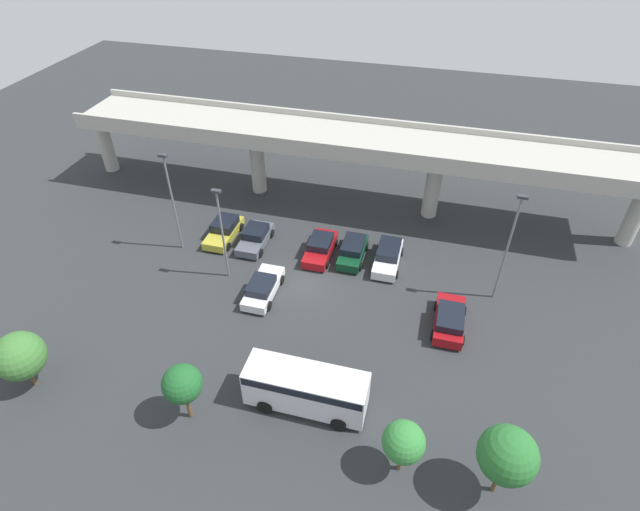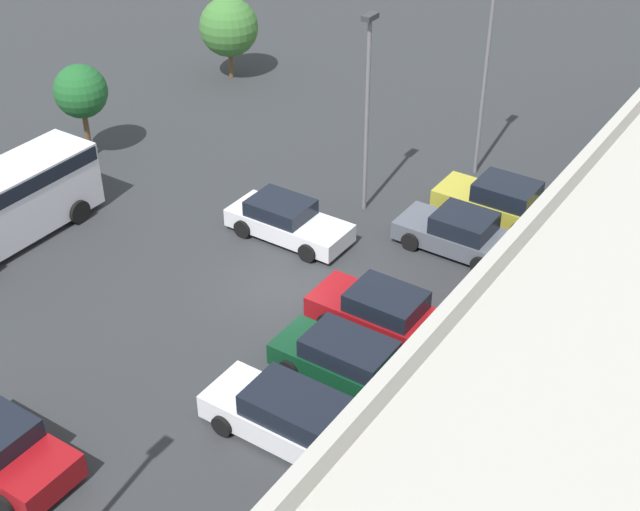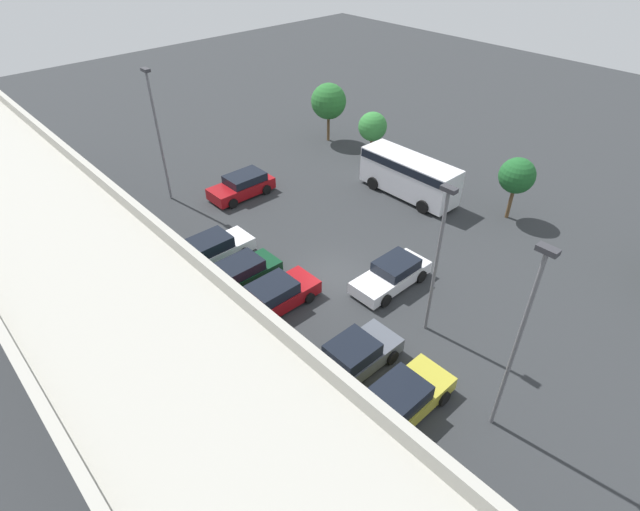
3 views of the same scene
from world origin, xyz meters
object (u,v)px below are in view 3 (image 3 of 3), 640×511
at_px(parked_car_5, 211,250).
at_px(tree_front_far_right, 329,101).
at_px(parked_car_6, 242,186).
at_px(lamp_post_mid_lot, 157,128).
at_px(parked_car_0, 402,399).
at_px(shuttle_bus, 409,174).
at_px(parked_car_4, 240,274).
at_px(lamp_post_by_overpass, 438,252).
at_px(parked_car_3, 275,296).
at_px(tree_front_centre, 517,176).
at_px(tree_front_right, 373,127).
at_px(parked_car_2, 392,274).
at_px(parked_car_1, 355,356).
at_px(lamp_post_near_aisle, 520,333).

bearing_deg(parked_car_5, tree_front_far_right, 25.79).
xyz_separation_m(parked_car_6, lamp_post_mid_lot, (3.11, 4.06, 4.47)).
xyz_separation_m(parked_car_0, shuttle_bus, (11.71, -14.63, 0.96)).
xyz_separation_m(parked_car_4, lamp_post_by_overpass, (-9.09, -4.84, 3.93)).
bearing_deg(parked_car_6, parked_car_3, 62.48).
relative_size(parked_car_0, tree_front_centre, 1.11).
distance_m(parked_car_0, tree_front_right, 24.86).
xyz_separation_m(parked_car_3, parked_car_4, (2.71, 0.28, 0.04)).
relative_size(parked_car_3, shuttle_bus, 0.66).
height_order(parked_car_2, lamp_post_by_overpass, lamp_post_by_overpass).
distance_m(shuttle_bus, lamp_post_mid_lot, 17.32).
relative_size(parked_car_0, parked_car_6, 1.01).
xyz_separation_m(parked_car_2, parked_car_3, (2.94, 5.91, 0.01)).
xyz_separation_m(parked_car_2, tree_front_right, (11.96, -11.21, 1.96)).
relative_size(parked_car_1, shuttle_bus, 0.62).
height_order(parked_car_4, lamp_post_mid_lot, lamp_post_mid_lot).
relative_size(parked_car_3, tree_front_far_right, 0.97).
distance_m(parked_car_2, lamp_post_by_overpass, 5.42).
relative_size(parked_car_6, lamp_post_by_overpass, 0.59).
distance_m(parked_car_2, parked_car_3, 6.60).
bearing_deg(parked_car_6, lamp_post_mid_lot, -37.45).
distance_m(lamp_post_mid_lot, lamp_post_by_overpass, 20.66).
xyz_separation_m(parked_car_5, lamp_post_near_aisle, (-17.30, -2.42, 4.35)).
relative_size(shuttle_bus, lamp_post_mid_lot, 0.81).
relative_size(parked_car_1, parked_car_4, 1.02).
distance_m(parked_car_0, parked_car_2, 8.40).
bearing_deg(tree_front_far_right, parked_car_1, 139.39).
height_order(parked_car_5, tree_front_right, tree_front_right).
distance_m(tree_front_centre, tree_front_right, 12.53).
distance_m(parked_car_1, lamp_post_by_overpass, 6.01).
xyz_separation_m(parked_car_2, lamp_post_mid_lot, (17.02, 4.26, 4.53)).
xyz_separation_m(parked_car_3, tree_front_right, (9.02, -17.12, 1.95)).
xyz_separation_m(parked_car_0, parked_car_4, (11.45, 0.11, 0.01)).
bearing_deg(parked_car_3, parked_car_4, 95.90).
distance_m(parked_car_4, tree_front_right, 18.61).
distance_m(parked_car_1, lamp_post_near_aisle, 7.65).
distance_m(shuttle_bus, tree_front_right, 6.68).
relative_size(parked_car_2, parked_car_6, 1.03).
xyz_separation_m(parked_car_6, tree_front_right, (-1.94, -11.41, 1.90)).
relative_size(parked_car_5, lamp_post_near_aisle, 0.55).
bearing_deg(parked_car_0, parked_car_6, 73.38).
relative_size(parked_car_5, lamp_post_mid_lot, 0.53).
xyz_separation_m(parked_car_0, lamp_post_near_aisle, (-2.90, -2.34, 4.38)).
relative_size(parked_car_1, lamp_post_by_overpass, 0.57).
height_order(shuttle_bus, tree_front_centre, tree_front_centre).
xyz_separation_m(parked_car_6, lamp_post_near_aisle, (-22.60, 3.55, 4.36)).
bearing_deg(parked_car_1, parked_car_2, 25.65).
bearing_deg(tree_front_centre, lamp_post_by_overpass, 102.93).
relative_size(lamp_post_mid_lot, lamp_post_by_overpass, 1.13).
height_order(parked_car_5, tree_front_centre, tree_front_centre).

